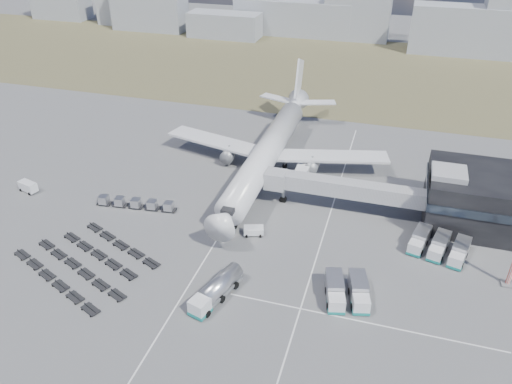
# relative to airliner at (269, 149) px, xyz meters

# --- Properties ---
(ground) EXTENTS (420.00, 420.00, 0.00)m
(ground) POSITION_rel_airliner_xyz_m (0.00, -32.38, -5.29)
(ground) COLOR #565659
(ground) RESTS_ON ground
(grass_strip) EXTENTS (420.00, 90.00, 0.01)m
(grass_strip) POSITION_rel_airliner_xyz_m (0.00, 77.62, -5.29)
(grass_strip) COLOR brown
(grass_strip) RESTS_ON ground
(lane_markings) EXTENTS (47.12, 110.00, 0.01)m
(lane_markings) POSITION_rel_airliner_xyz_m (9.77, -29.38, -5.29)
(lane_markings) COLOR silver
(lane_markings) RESTS_ON ground
(terminal) EXTENTS (30.40, 16.40, 11.00)m
(terminal) POSITION_rel_airliner_xyz_m (47.77, -8.41, -0.04)
(terminal) COLOR black
(terminal) RESTS_ON ground
(jet_bridge) EXTENTS (30.30, 3.80, 7.05)m
(jet_bridge) POSITION_rel_airliner_xyz_m (15.90, -11.95, -0.24)
(jet_bridge) COLOR #939399
(jet_bridge) RESTS_ON ground
(airliner) EXTENTS (51.59, 64.53, 17.62)m
(airliner) POSITION_rel_airliner_xyz_m (0.00, 0.00, 0.00)
(airliner) COLOR silver
(airliner) RESTS_ON ground
(skyline) EXTENTS (292.83, 25.05, 23.34)m
(skyline) POSITION_rel_airliner_xyz_m (-0.33, 116.61, 3.80)
(skyline) COLOR #92969F
(skyline) RESTS_ON ground
(fuel_tanker) EXTENTS (5.53, 10.96, 3.44)m
(fuel_tanker) POSITION_rel_airliner_xyz_m (3.23, -41.88, -3.57)
(fuel_tanker) COLOR silver
(fuel_tanker) RESTS_ON ground
(pushback_tug) EXTENTS (3.99, 2.97, 1.57)m
(pushback_tug) POSITION_rel_airliner_xyz_m (3.84, -24.38, -4.51)
(pushback_tug) COLOR silver
(pushback_tug) RESTS_ON ground
(utility_van) EXTENTS (4.42, 2.88, 2.19)m
(utility_van) POSITION_rel_airliner_xyz_m (-45.21, -23.21, -4.20)
(utility_van) COLOR silver
(utility_van) RESTS_ON ground
(catering_truck) EXTENTS (2.83, 6.84, 3.13)m
(catering_truck) POSITION_rel_airliner_xyz_m (8.08, -1.11, -3.69)
(catering_truck) COLOR silver
(catering_truck) RESTS_ON ground
(service_trucks_near) EXTENTS (7.72, 8.61, 2.96)m
(service_trucks_near) POSITION_rel_airliner_xyz_m (22.21, -36.33, -3.68)
(service_trucks_near) COLOR silver
(service_trucks_near) RESTS_ON ground
(service_trucks_far) EXTENTS (10.51, 8.94, 2.76)m
(service_trucks_far) POSITION_rel_airliner_xyz_m (35.73, -20.42, -3.79)
(service_trucks_far) COLOR silver
(service_trucks_far) RESTS_ON ground
(uld_row) EXTENTS (16.22, 3.48, 1.77)m
(uld_row) POSITION_rel_airliner_xyz_m (-20.85, -22.44, -4.23)
(uld_row) COLOR black
(uld_row) RESTS_ON ground
(baggage_dollies) EXTENTS (25.86, 21.71, 0.72)m
(baggage_dollies) POSITION_rel_airliner_xyz_m (-20.58, -40.22, -4.93)
(baggage_dollies) COLOR black
(baggage_dollies) RESTS_ON ground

